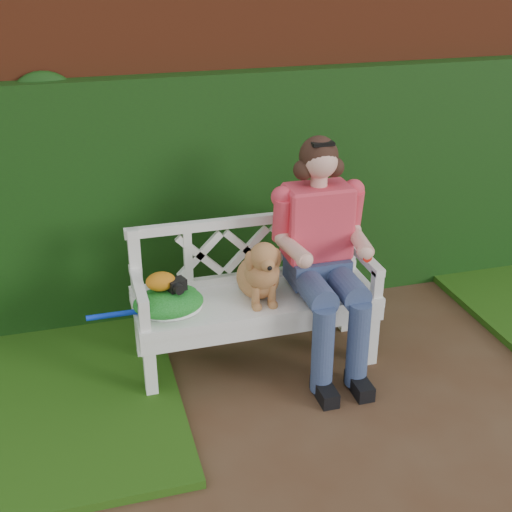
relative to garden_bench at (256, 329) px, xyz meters
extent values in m
plane|color=#482B19|center=(0.55, -0.91, -0.24)|extent=(60.00, 60.00, 0.00)
cube|color=maroon|center=(0.55, 0.99, 0.86)|extent=(10.00, 0.30, 2.20)
cube|color=#14400E|center=(0.55, 0.77, 0.61)|extent=(10.00, 0.18, 1.70)
cube|color=black|center=(-0.50, -0.05, 0.42)|extent=(0.12, 0.11, 0.07)
ellipsoid|color=#BC6A10|center=(-0.58, -0.03, 0.44)|extent=(0.21, 0.18, 0.11)
camera|label=1|loc=(-1.01, -3.56, 2.27)|focal=48.00mm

